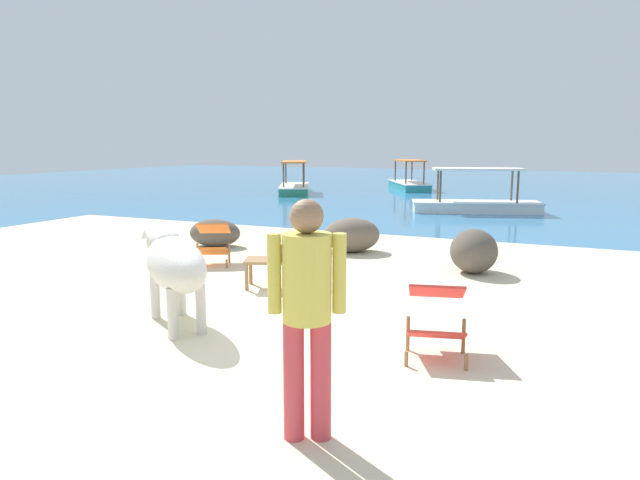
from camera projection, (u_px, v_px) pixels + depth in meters
name	position (u px, v px, depth m)	size (l,w,h in m)	color
sand_beach	(218.00, 333.00, 6.09)	(18.00, 14.00, 0.04)	beige
water_surface	(494.00, 189.00, 25.90)	(60.00, 36.00, 0.03)	teal
cow	(174.00, 264.00, 6.20)	(1.67, 1.42, 1.03)	beige
low_bench_table	(273.00, 264.00, 7.89)	(0.87, 0.69, 0.40)	olive
bottle	(280.00, 252.00, 7.74)	(0.07, 0.07, 0.30)	brown
deck_chair_near	(213.00, 241.00, 9.44)	(0.82, 0.92, 0.68)	olive
deck_chair_far	(436.00, 315.00, 5.37)	(0.70, 0.87, 0.68)	olive
person_standing	(307.00, 302.00, 3.73)	(0.47, 0.32, 1.62)	#CC3D47
shore_rock_large	(352.00, 235.00, 10.50)	(1.03, 0.80, 0.63)	#6B5B4C
shore_rock_medium	(474.00, 251.00, 8.79)	(0.85, 0.72, 0.68)	brown
shore_rock_small	(215.00, 233.00, 11.06)	(1.00, 0.72, 0.53)	brown
boat_green	(294.00, 186.00, 23.41)	(2.60, 3.82, 1.29)	#338E66
boat_white	(476.00, 203.00, 16.81)	(3.85, 2.23, 1.29)	white
boat_teal	(409.00, 183.00, 25.27)	(2.77, 3.78, 1.29)	teal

